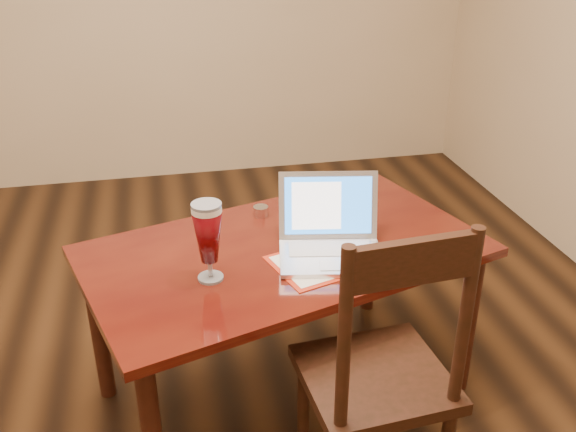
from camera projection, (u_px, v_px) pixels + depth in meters
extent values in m
plane|color=black|center=(174.00, 419.00, 2.49)|extent=(5.00, 5.00, 0.00)
cube|color=#4D140A|center=(285.00, 251.00, 2.35)|extent=(1.60, 1.18, 0.04)
cylinder|color=#33150C|center=(468.00, 323.00, 2.52)|extent=(0.06, 0.06, 0.63)
cylinder|color=#33150C|center=(99.00, 329.00, 2.48)|extent=(0.06, 0.06, 0.63)
cylinder|color=#33150C|center=(370.00, 250.00, 3.04)|extent=(0.06, 0.06, 0.63)
cube|color=#A8250F|center=(327.00, 261.00, 2.25)|extent=(0.44, 0.37, 0.00)
cube|color=beige|center=(327.00, 260.00, 2.25)|extent=(0.39, 0.32, 0.00)
cube|color=silver|center=(331.00, 258.00, 2.25)|extent=(0.40, 0.31, 0.02)
cube|color=silver|center=(330.00, 248.00, 2.29)|extent=(0.31, 0.16, 0.00)
cube|color=silver|center=(333.00, 266.00, 2.19)|extent=(0.10, 0.08, 0.00)
cube|color=silver|center=(328.00, 205.00, 2.34)|extent=(0.37, 0.14, 0.24)
cube|color=blue|center=(328.00, 206.00, 2.33)|extent=(0.32, 0.11, 0.20)
cube|color=white|center=(316.00, 206.00, 2.33)|extent=(0.19, 0.08, 0.17)
cylinder|color=silver|center=(211.00, 278.00, 2.15)|extent=(0.09, 0.09, 0.01)
cylinder|color=silver|center=(210.00, 268.00, 2.13)|extent=(0.01, 0.01, 0.06)
cylinder|color=beige|center=(206.00, 209.00, 2.04)|extent=(0.10, 0.10, 0.02)
cylinder|color=silver|center=(206.00, 205.00, 2.03)|extent=(0.10, 0.10, 0.01)
cylinder|color=silver|center=(209.00, 218.00, 2.52)|extent=(0.06, 0.06, 0.04)
cylinder|color=silver|center=(261.00, 211.00, 2.57)|extent=(0.06, 0.06, 0.04)
cube|color=black|center=(375.00, 378.00, 2.02)|extent=(0.48, 0.46, 0.04)
cylinder|color=black|center=(303.00, 410.00, 2.23)|extent=(0.04, 0.04, 0.44)
cylinder|color=black|center=(398.00, 390.00, 2.32)|extent=(0.04, 0.04, 0.44)
cylinder|color=black|center=(344.00, 341.00, 1.70)|extent=(0.04, 0.04, 0.57)
cylinder|color=black|center=(465.00, 318.00, 1.79)|extent=(0.04, 0.04, 0.57)
cube|color=black|center=(413.00, 262.00, 1.65)|extent=(0.36, 0.06, 0.13)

